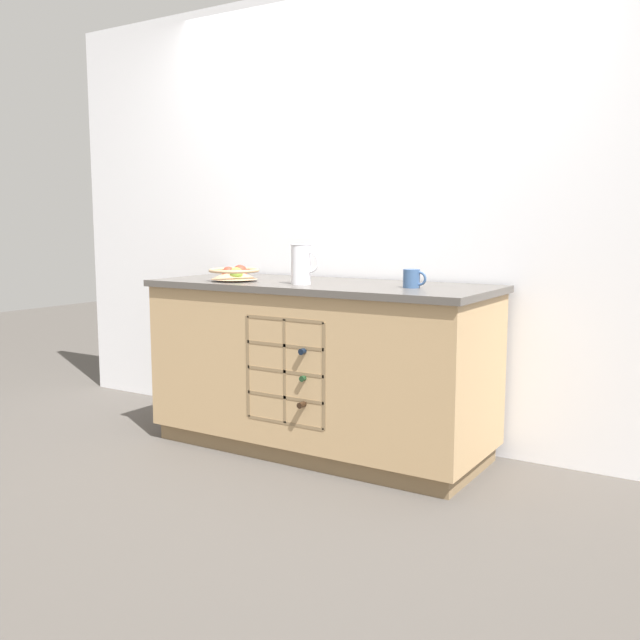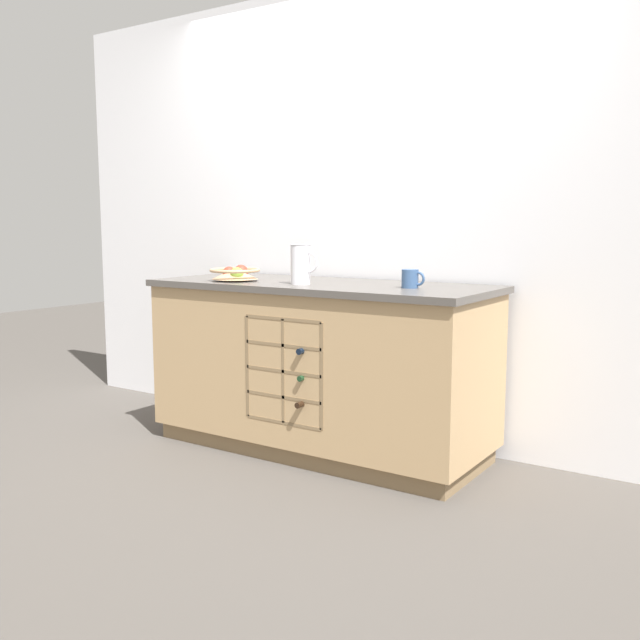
% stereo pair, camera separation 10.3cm
% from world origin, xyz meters
% --- Properties ---
extents(ground_plane, '(14.00, 14.00, 0.00)m').
position_xyz_m(ground_plane, '(0.00, 0.00, 0.00)').
color(ground_plane, '#4C4742').
extents(back_wall, '(4.40, 0.06, 2.55)m').
position_xyz_m(back_wall, '(0.00, 0.42, 1.27)').
color(back_wall, white).
rests_on(back_wall, ground_plane).
extents(kitchen_island, '(1.85, 0.76, 0.91)m').
position_xyz_m(kitchen_island, '(0.00, -0.00, 0.46)').
color(kitchen_island, olive).
rests_on(kitchen_island, ground_plane).
extents(fruit_bowl, '(0.27, 0.27, 0.09)m').
position_xyz_m(fruit_bowl, '(-0.45, -0.16, 0.95)').
color(fruit_bowl, tan).
rests_on(fruit_bowl, kitchen_island).
extents(white_pitcher, '(0.16, 0.11, 0.21)m').
position_xyz_m(white_pitcher, '(-0.02, -0.15, 1.02)').
color(white_pitcher, white).
rests_on(white_pitcher, kitchen_island).
extents(ceramic_mug, '(0.12, 0.08, 0.09)m').
position_xyz_m(ceramic_mug, '(0.55, -0.03, 0.95)').
color(ceramic_mug, '#385684').
rests_on(ceramic_mug, kitchen_island).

